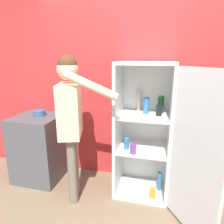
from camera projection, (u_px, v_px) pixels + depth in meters
wall_back at (132, 91)px, 2.69m from camera, size 7.00×0.06×2.55m
refrigerator at (154, 135)px, 2.35m from camera, size 1.06×1.11×1.67m
person at (71, 112)px, 2.23m from camera, size 0.75×0.52×1.74m
counter at (40, 147)px, 2.86m from camera, size 0.63×0.62×0.93m
bowl at (39, 113)px, 2.75m from camera, size 0.16×0.16×0.08m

